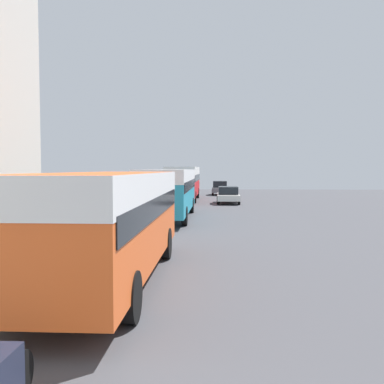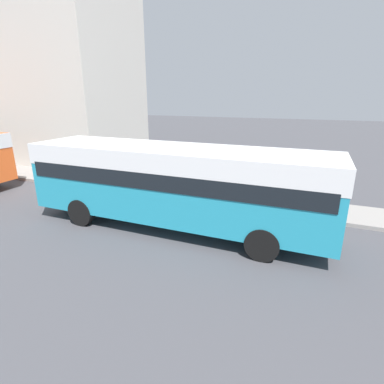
% 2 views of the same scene
% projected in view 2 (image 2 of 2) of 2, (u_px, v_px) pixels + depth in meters
% --- Properties ---
extents(building_midblock, '(6.58, 8.73, 13.12)m').
position_uv_depth(building_midblock, '(64.00, 65.00, 20.13)').
color(building_midblock, beige).
rests_on(building_midblock, ground_plane).
extents(bus_following, '(2.61, 10.61, 2.90)m').
position_uv_depth(bus_following, '(175.00, 176.00, 10.32)').
color(bus_following, teal).
rests_on(bus_following, ground_plane).
extents(pedestrian_walking_away, '(0.39, 0.39, 1.58)m').
position_uv_depth(pedestrian_walking_away, '(135.00, 173.00, 14.61)').
color(pedestrian_walking_away, '#232838').
rests_on(pedestrian_walking_away, sidewalk).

